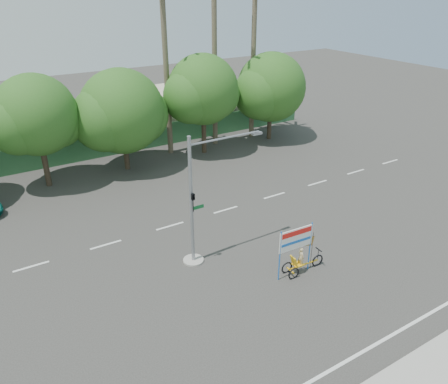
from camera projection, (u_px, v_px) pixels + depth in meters
ground at (277, 286)px, 21.44m from camera, size 120.00×120.00×0.00m
fence at (123, 142)px, 37.47m from camera, size 38.00×0.08×2.00m
building_right at (183, 108)px, 44.33m from camera, size 14.00×8.00×3.60m
tree_left at (36, 118)px, 29.70m from camera, size 6.66×5.60×8.07m
tree_center at (121, 114)px, 32.78m from camera, size 7.62×6.40×7.85m
tree_right at (203, 92)px, 35.74m from camera, size 6.90×5.80×8.36m
tree_far_right at (271, 89)px, 39.29m from camera, size 7.38×6.20×7.94m
palm_tall at (214, 22)px, 35.56m from camera, size 3.73×3.79×17.45m
palm_mid at (254, 33)px, 37.91m from camera, size 3.73×3.79×15.45m
palm_short at (165, 46)px, 34.14m from camera, size 3.73×3.79×14.45m
traffic_signal at (197, 212)px, 22.18m from camera, size 4.72×1.10×7.00m
trike_billboard at (299, 254)px, 21.90m from camera, size 2.88×0.68×2.83m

